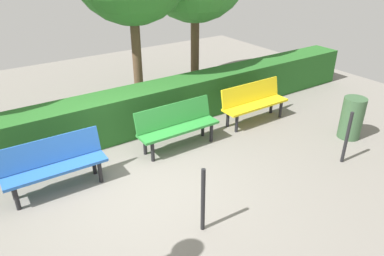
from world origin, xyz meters
The scene contains 8 objects.
ground_plane centered at (0.00, 0.00, 0.00)m, with size 16.00×16.00×0.00m, color gray.
bench_yellow centered at (-3.16, -0.76, 0.48)m, with size 1.62×0.47×0.86m.
bench_green centered at (-1.14, -0.72, 0.48)m, with size 1.64×0.47×0.86m.
bench_blue centered at (1.22, -0.64, 0.48)m, with size 1.61×0.49×0.86m.
hedge_row centered at (-0.99, -1.79, 0.46)m, with size 11.90×0.74×0.91m, color #266023.
railing_post_near centered at (-3.35, 1.47, 0.50)m, with size 0.06×0.06×1.00m, color black.
railing_post_mid centered at (-0.18, 1.47, 0.50)m, with size 0.06×0.06×1.00m, color black.
trash_bin centered at (-4.29, 0.95, 0.43)m, with size 0.45×0.45×0.87m, color #385938.
Camera 1 is at (2.12, 4.62, 3.57)m, focal length 33.76 mm.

